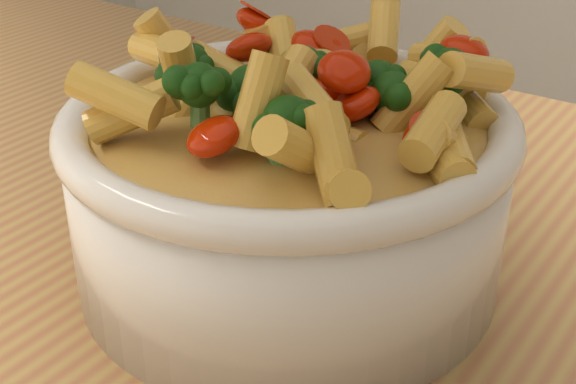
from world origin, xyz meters
The scene contains 2 objects.
serving_bowl centered at (0.07, 0.06, 0.95)m, with size 0.24×0.24×0.10m.
pasta_salad centered at (0.07, 0.06, 1.01)m, with size 0.19×0.19×0.04m.
Camera 1 is at (0.29, -0.25, 1.16)m, focal length 50.00 mm.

